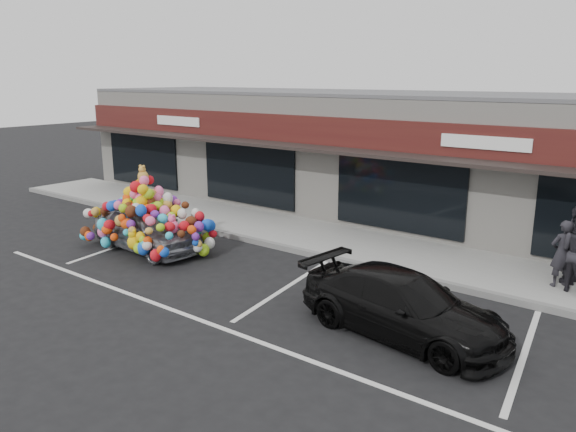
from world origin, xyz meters
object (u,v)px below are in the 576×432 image
Objects in this scene: black_sedan at (403,305)px; pedestrian_c at (575,245)px; pedestrian_a at (562,254)px; toy_car at (146,223)px.

pedestrian_c is (2.04, 4.64, 0.47)m from black_sedan.
pedestrian_c is (0.18, 0.42, 0.14)m from pedestrian_a.
black_sedan is at bearing -89.35° from toy_car.
black_sedan is 2.27× the size of pedestrian_c.
pedestrian_a is (10.12, 3.70, 0.14)m from toy_car.
toy_car is 2.22× the size of pedestrian_c.
black_sedan is 2.69× the size of pedestrian_a.
pedestrian_a reaches higher than black_sedan.
pedestrian_c is at bearing -63.95° from toy_car.
black_sedan is at bearing -20.97° from pedestrian_c.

